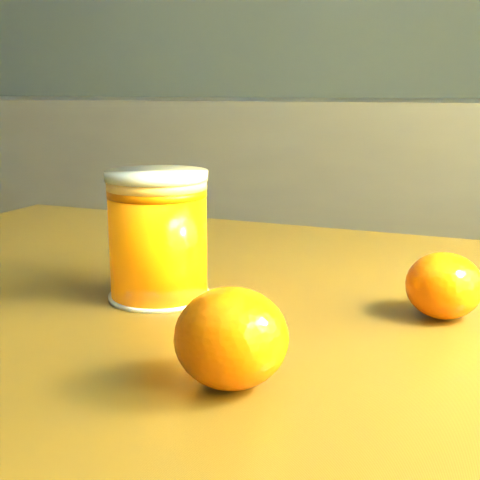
% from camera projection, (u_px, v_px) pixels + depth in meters
% --- Properties ---
extents(kitchen_counter, '(3.15, 0.60, 0.90)m').
position_uv_depth(kitchen_counter, '(116.00, 245.00, 2.09)').
color(kitchen_counter, '#4D4D52').
rests_on(kitchen_counter, ground).
extents(table, '(1.06, 0.77, 0.76)m').
position_uv_depth(table, '(289.00, 456.00, 0.49)').
color(table, brown).
rests_on(table, ground).
extents(juice_glass, '(0.08, 0.08, 0.10)m').
position_uv_depth(juice_glass, '(158.00, 236.00, 0.54)').
color(juice_glass, orange).
rests_on(juice_glass, table).
extents(orange_front, '(0.08, 0.08, 0.06)m').
position_uv_depth(orange_front, '(231.00, 338.00, 0.38)').
color(orange_front, '#E56204').
rests_on(orange_front, table).
extents(orange_back, '(0.07, 0.07, 0.05)m').
position_uv_depth(orange_back, '(444.00, 286.00, 0.49)').
color(orange_back, '#E56204').
rests_on(orange_back, table).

